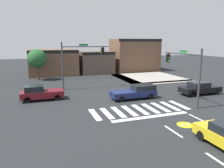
# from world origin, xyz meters

# --- Properties ---
(ground_plane) EXTENTS (120.00, 120.00, 0.00)m
(ground_plane) POSITION_xyz_m (0.00, 0.00, 0.00)
(ground_plane) COLOR #232628
(crosswalk_near) EXTENTS (8.83, 2.97, 0.01)m
(crosswalk_near) POSITION_xyz_m (0.00, -4.50, 0.00)
(crosswalk_near) COLOR silver
(crosswalk_near) RESTS_ON ground_plane
(bike_detector_marking) EXTENTS (1.19, 1.19, 0.01)m
(bike_detector_marking) POSITION_xyz_m (1.50, -8.82, 0.00)
(bike_detector_marking) COLOR yellow
(bike_detector_marking) RESTS_ON ground_plane
(curb_corner_northeast) EXTENTS (10.00, 10.60, 0.15)m
(curb_corner_northeast) POSITION_xyz_m (8.49, 9.42, 0.07)
(curb_corner_northeast) COLOR #9E998E
(curb_corner_northeast) RESTS_ON ground_plane
(storefront_row) EXTENTS (24.88, 6.45, 6.48)m
(storefront_row) POSITION_xyz_m (3.63, 19.12, 2.72)
(storefront_row) COLOR brown
(storefront_row) RESTS_ON ground_plane
(traffic_signal_southeast) EXTENTS (0.32, 5.67, 5.38)m
(traffic_signal_southeast) POSITION_xyz_m (5.08, -3.68, 3.67)
(traffic_signal_southeast) COLOR #383A3D
(traffic_signal_southeast) RESTS_ON ground_plane
(traffic_signal_northwest) EXTENTS (6.03, 0.32, 5.94)m
(traffic_signal_northwest) POSITION_xyz_m (-3.28, 5.74, 4.07)
(traffic_signal_northwest) COLOR #383A3D
(traffic_signal_northwest) RESTS_ON ground_plane
(car_navy) EXTENTS (4.78, 1.77, 1.43)m
(car_navy) POSITION_xyz_m (1.26, -1.02, 0.72)
(car_navy) COLOR #141E4C
(car_navy) RESTS_ON ground_plane
(car_maroon) EXTENTS (4.25, 1.71, 1.56)m
(car_maroon) POSITION_xyz_m (-8.34, 1.64, 0.76)
(car_maroon) COLOR maroon
(car_maroon) RESTS_ON ground_plane
(car_black) EXTENTS (4.75, 1.84, 1.45)m
(car_black) POSITION_xyz_m (8.96, -1.76, 0.72)
(car_black) COLOR black
(car_black) RESTS_ON ground_plane
(roadside_tree) EXTENTS (2.90, 2.90, 4.85)m
(roadside_tree) POSITION_xyz_m (-8.50, 14.00, 3.37)
(roadside_tree) COLOR #4C3823
(roadside_tree) RESTS_ON ground_plane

